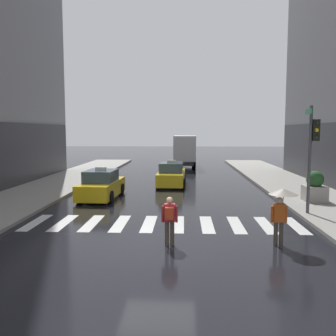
% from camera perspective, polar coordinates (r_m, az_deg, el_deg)
% --- Properties ---
extents(ground_plane, '(160.00, 160.00, 0.00)m').
position_cam_1_polar(ground_plane, '(12.44, -1.53, -12.17)').
color(ground_plane, black).
extents(crosswalk_markings, '(11.30, 2.80, 0.01)m').
position_cam_1_polar(crosswalk_markings, '(15.32, -0.72, -8.70)').
color(crosswalk_markings, silver).
rests_on(crosswalk_markings, ground).
extents(traffic_light_pole, '(0.44, 0.84, 4.80)m').
position_cam_1_polar(traffic_light_pole, '(17.44, 21.59, 3.48)').
color(traffic_light_pole, '#47474C').
rests_on(traffic_light_pole, curb_right).
extents(taxi_lead, '(2.09, 4.61, 1.80)m').
position_cam_1_polar(taxi_lead, '(21.26, -10.34, -2.72)').
color(taxi_lead, yellow).
rests_on(taxi_lead, ground).
extents(taxi_second, '(2.03, 4.59, 1.80)m').
position_cam_1_polar(taxi_second, '(25.83, 0.54, -1.13)').
color(taxi_second, yellow).
rests_on(taxi_second, ground).
extents(box_truck, '(2.30, 7.55, 3.35)m').
position_cam_1_polar(box_truck, '(38.80, 2.60, 2.85)').
color(box_truck, '#2D2D2D').
rests_on(box_truck, ground).
extents(pedestrian_with_umbrella, '(0.96, 0.96, 1.94)m').
position_cam_1_polar(pedestrian_with_umbrella, '(12.75, 17.32, -4.96)').
color(pedestrian_with_umbrella, '#473D33').
rests_on(pedestrian_with_umbrella, ground).
extents(pedestrian_with_backpack, '(0.55, 0.43, 1.65)m').
position_cam_1_polar(pedestrian_with_backpack, '(12.29, 0.24, -7.68)').
color(pedestrian_with_backpack, '#473D33').
rests_on(pedestrian_with_backpack, ground).
extents(planter_near_corner, '(1.10, 1.10, 1.60)m').
position_cam_1_polar(planter_near_corner, '(20.80, 21.91, -2.82)').
color(planter_near_corner, '#A8A399').
rests_on(planter_near_corner, curb_right).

